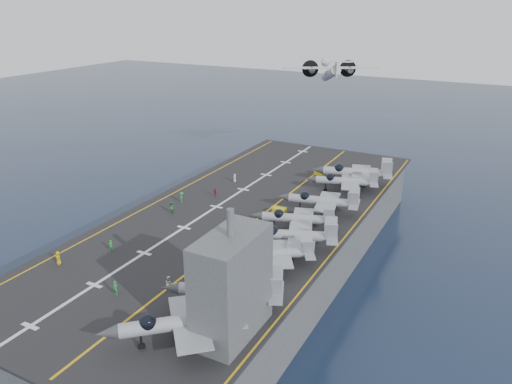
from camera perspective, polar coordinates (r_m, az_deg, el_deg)
The scene contains 28 objects.
ground at distance 92.13m, azimuth -1.18°, elevation -8.37°, with size 500.00×500.00×0.00m, color #142135.
hull at distance 89.78m, azimuth -1.20°, elevation -5.58°, with size 36.00×90.00×10.00m, color #56595E.
flight_deck at distance 87.57m, azimuth -1.22°, elevation -2.54°, with size 38.00×92.00×0.40m, color black.
foul_line at distance 86.18m, azimuth 0.52°, elevation -2.78°, with size 0.35×90.00×0.02m, color gold.
landing_centerline at distance 90.33m, azimuth -4.56°, elevation -1.69°, with size 0.50×90.00×0.02m, color silver.
deck_edge_port at distance 96.30m, azimuth -10.11°, elevation -0.49°, with size 0.25×90.00×0.02m, color gold.
deck_edge_stbd at distance 80.91m, azimuth 10.35°, elevation -4.81°, with size 0.25×90.00×0.02m, color gold.
island_superstructure at distance 54.18m, azimuth -2.82°, elevation -9.28°, with size 5.00×10.00×15.00m, color #56595E, non-canonical shape.
fighter_jet_0 at distance 55.76m, azimuth -8.52°, elevation -14.38°, with size 18.68×18.29×5.45m, color #939AA2, non-canonical shape.
fighter_jet_1 at distance 60.75m, azimuth -2.97°, elevation -11.07°, with size 17.43×14.85×5.12m, color #9CA2AB, non-canonical shape.
fighter_jet_2 at distance 69.63m, azimuth 2.14°, elevation -6.91°, with size 15.26×13.77×4.42m, color #98A0A8, non-canonical shape.
fighter_jet_3 at distance 74.14m, azimuth 4.42°, elevation -4.84°, with size 17.18×14.35×5.09m, color #909A9F, non-canonical shape.
fighter_jet_4 at distance 80.14m, azimuth 4.78°, elevation -2.93°, with size 15.81×12.89×4.74m, color #8D939B, non-canonical shape.
fighter_jet_5 at distance 87.16m, azimuth 7.66°, elevation -0.93°, with size 16.00×12.28×4.99m, color #A2A8B1, non-canonical shape.
fighter_jet_6 at distance 97.67m, azimuth 10.27°, elevation 1.31°, with size 16.06×13.06×4.82m, color #8C949B, non-canonical shape.
fighter_jet_7 at distance 102.09m, azimuth 11.45°, elevation 2.31°, with size 18.30×14.69×5.54m, color gray, non-canonical shape.
tow_cart_a at distance 68.48m, azimuth -6.29°, elevation -9.11°, with size 1.95×1.29×1.16m, color #EDBD08, non-canonical shape.
tow_cart_b at distance 86.60m, azimuth 2.66°, elevation -2.22°, with size 2.23×1.49×1.31m, color gold, non-canonical shape.
tow_cart_c at distance 107.25m, azimuth 7.24°, elevation 2.24°, with size 2.06×1.50×1.14m, color yellow, non-canonical shape.
crew_0 at distance 75.98m, azimuth -21.67°, elevation -7.02°, with size 1.42×1.20×2.00m, color gold.
crew_1 at distance 77.49m, azimuth -16.26°, elevation -5.87°, with size 1.10×1.23×1.72m, color #268C33.
crew_2 at distance 88.33m, azimuth -9.71°, elevation -1.78°, with size 0.96×1.32×2.06m, color #25823C.
crew_3 at distance 92.79m, azimuth -8.48°, elevation -0.60°, with size 1.22×1.40×1.95m, color #288C38.
crew_4 at distance 94.79m, azimuth -4.68°, elevation -0.04°, with size 1.15×0.90×1.69m, color #A41827.
crew_5 at distance 102.19m, azimuth -2.45°, elevation 1.61°, with size 1.21×1.24×1.74m, color silver.
crew_6 at distance 66.32m, azimuth -15.79°, elevation -10.53°, with size 1.19×0.80×1.97m, color #288B3F.
crew_7 at distance 65.78m, azimuth -9.93°, elevation -10.23°, with size 1.48×1.33×2.05m, color silver.
transport_plane at distance 134.11m, azimuth 8.52°, elevation 13.26°, with size 29.29×26.40×5.74m, color silver, non-canonical shape.
Camera 1 is at (39.16, -70.06, 45.22)m, focal length 35.00 mm.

